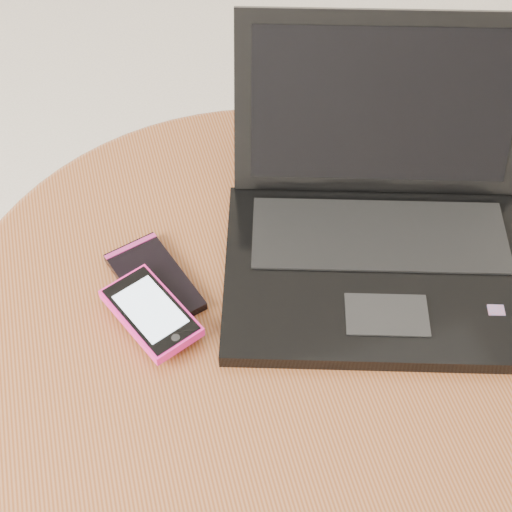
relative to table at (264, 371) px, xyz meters
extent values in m
cylinder|color=maroon|center=(0.00, 0.00, -0.42)|extent=(0.40, 0.40, 0.03)
cylinder|color=maroon|center=(0.00, 0.00, -0.16)|extent=(0.11, 0.11, 0.49)
cylinder|color=brown|center=(0.00, 0.00, 0.10)|extent=(0.67, 0.67, 0.03)
torus|color=brown|center=(0.00, 0.00, 0.10)|extent=(0.70, 0.70, 0.03)
cube|color=black|center=(0.14, 0.01, 0.13)|extent=(0.40, 0.33, 0.02)
cube|color=black|center=(0.15, 0.06, 0.14)|extent=(0.31, 0.18, 0.00)
cube|color=black|center=(0.12, -0.05, 0.14)|extent=(0.10, 0.08, 0.00)
cube|color=red|center=(0.23, -0.07, 0.14)|extent=(0.02, 0.02, 0.00)
cube|color=black|center=(0.18, 0.16, 0.24)|extent=(0.35, 0.17, 0.20)
cube|color=black|center=(0.18, 0.16, 0.24)|extent=(0.30, 0.15, 0.17)
cube|color=black|center=(-0.11, 0.07, 0.12)|extent=(0.10, 0.14, 0.01)
cube|color=#AC2972|center=(-0.12, 0.12, 0.13)|extent=(0.06, 0.03, 0.00)
cube|color=#EA1E8A|center=(-0.12, 0.02, 0.14)|extent=(0.10, 0.13, 0.01)
cube|color=black|center=(-0.12, 0.02, 0.14)|extent=(0.09, 0.12, 0.00)
cube|color=silver|center=(-0.12, 0.02, 0.14)|extent=(0.07, 0.09, 0.00)
cylinder|color=black|center=(-0.10, -0.02, 0.14)|extent=(0.01, 0.01, 0.00)
camera|label=1|loc=(-0.13, -0.46, 0.80)|focal=54.23mm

